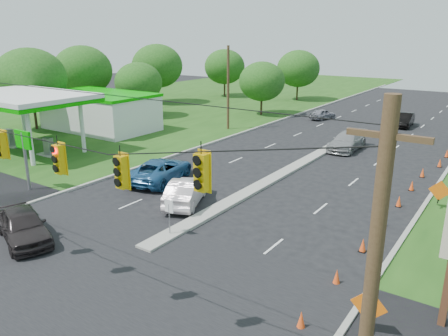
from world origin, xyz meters
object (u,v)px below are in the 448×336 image
Objects in this scene: black_sedan at (23,225)px; gas_station at (89,109)px; blue_pickup at (161,170)px; white_sedan at (186,191)px.

gas_station is at bearing 64.20° from black_sedan.
black_sedan reaches higher than blue_pickup.
black_sedan is at bearing -46.44° from gas_station.
gas_station is at bearing -37.08° from blue_pickup.
blue_pickup is (-4.28, 2.38, 0.01)m from white_sedan.
gas_station reaches higher than white_sedan.
white_sedan is 0.83× the size of blue_pickup.
white_sedan is (3.55, 8.63, -0.03)m from black_sedan.
gas_station is 4.00× the size of white_sedan.
black_sedan is 11.03m from blue_pickup.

